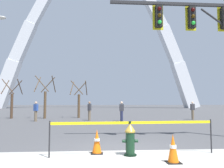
{
  "coord_description": "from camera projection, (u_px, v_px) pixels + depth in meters",
  "views": [
    {
      "loc": [
        -0.88,
        -7.4,
        1.55
      ],
      "look_at": [
        0.05,
        5.0,
        2.5
      ],
      "focal_mm": 37.81,
      "sensor_mm": 36.0,
      "label": 1
    }
  ],
  "objects": [
    {
      "name": "ground_plane",
      "position": [
        122.0,
        152.0,
        7.31
      ],
      "size": [
        240.0,
        240.0,
        0.0
      ],
      "primitive_type": "plane",
      "color": "#474749"
    },
    {
      "name": "caution_tape_barrier",
      "position": [
        134.0,
        131.0,
        6.87
      ],
      "size": [
        4.83,
        0.3,
        1.02
      ],
      "color": "#232326",
      "rests_on": "ground"
    },
    {
      "name": "traffic_cone_mid_sidewalk",
      "position": [
        97.0,
        142.0,
        7.06
      ],
      "size": [
        0.36,
        0.36,
        0.73
      ],
      "color": "black",
      "rests_on": "ground"
    },
    {
      "name": "pedestrian_near_trees",
      "position": [
        89.0,
        111.0,
        19.73
      ],
      "size": [
        0.32,
        0.39,
        1.59
      ],
      "color": "brown",
      "rests_on": "ground"
    },
    {
      "name": "pedestrian_standing_center",
      "position": [
        122.0,
        111.0,
        18.87
      ],
      "size": [
        0.34,
        0.22,
        1.59
      ],
      "color": "#232847",
      "rests_on": "ground"
    },
    {
      "name": "fire_hydrant",
      "position": [
        130.0,
        139.0,
        6.82
      ],
      "size": [
        0.46,
        0.48,
        0.99
      ],
      "color": "black",
      "rests_on": "ground"
    },
    {
      "name": "tree_far_left",
      "position": [
        12.0,
        101.0,
        22.23
      ],
      "size": [
        1.71,
        1.72,
        3.69
      ],
      "color": "#473323",
      "rests_on": "ground"
    },
    {
      "name": "pedestrian_walking_left",
      "position": [
        193.0,
        110.0,
        20.76
      ],
      "size": [
        0.36,
        0.24,
        1.59
      ],
      "color": "brown",
      "rests_on": "ground"
    },
    {
      "name": "traffic_cone_by_hydrant",
      "position": [
        173.0,
        149.0,
        6.0
      ],
      "size": [
        0.36,
        0.36,
        0.73
      ],
      "color": "black",
      "rests_on": "ground"
    },
    {
      "name": "traffic_signal_gantry",
      "position": [
        217.0,
        36.0,
        9.78
      ],
      "size": [
        6.42,
        0.44,
        6.0
      ],
      "color": "#232326",
      "rests_on": "ground"
    },
    {
      "name": "tree_center_left",
      "position": [
        79.0,
        101.0,
        23.21
      ],
      "size": [
        1.68,
        1.69,
        3.63
      ],
      "color": "brown",
      "rests_on": "ground"
    },
    {
      "name": "pedestrian_walking_right",
      "position": [
        36.0,
        111.0,
        18.84
      ],
      "size": [
        0.39,
        0.35,
        1.59
      ],
      "color": "brown",
      "rests_on": "ground"
    },
    {
      "name": "monument_arch",
      "position": [
        98.0,
        37.0,
        59.92
      ],
      "size": [
        51.29,
        2.99,
        41.3
      ],
      "color": "silver",
      "rests_on": "ground"
    },
    {
      "name": "tree_left_mid",
      "position": [
        45.0,
        100.0,
        22.24
      ],
      "size": [
        1.85,
        1.86,
        4.0
      ],
      "color": "brown",
      "rests_on": "ground"
    }
  ]
}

